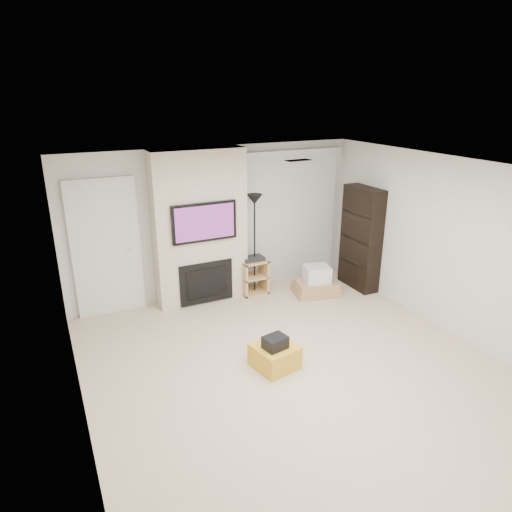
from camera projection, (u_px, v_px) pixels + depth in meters
name	position (u px, v px, depth m)	size (l,w,h in m)	color
floor	(298.00, 371.00, 5.74)	(5.00, 5.50, 0.00)	beige
ceiling	(305.00, 172.00, 4.89)	(5.00, 5.50, 0.00)	white
wall_back	(216.00, 222.00, 7.64)	(5.00, 2.50, 0.00)	silver
wall_left	(73.00, 325.00, 4.29)	(5.50, 2.50, 0.00)	silver
wall_right	(455.00, 249.00, 6.34)	(5.50, 2.50, 0.00)	silver
hvac_vent	(298.00, 160.00, 5.73)	(0.35, 0.18, 0.01)	silver
ottoman	(275.00, 356.00, 5.79)	(0.50, 0.50, 0.30)	gold
black_bag	(275.00, 342.00, 5.66)	(0.28, 0.22, 0.16)	black
fireplace_wall	(200.00, 229.00, 7.32)	(1.50, 0.47, 2.50)	beige
entry_door	(106.00, 249.00, 6.94)	(1.02, 0.11, 2.14)	silver
vertical_blinds	(290.00, 212.00, 8.16)	(1.98, 0.10, 2.37)	silver
floor_lamp	(255.00, 216.00, 7.53)	(0.26, 0.26, 1.73)	black
av_stand	(253.00, 274.00, 7.87)	(0.45, 0.38, 0.66)	tan
box_stack	(316.00, 283.00, 7.87)	(0.87, 0.73, 0.51)	tan
bookshelf	(361.00, 238.00, 7.94)	(0.30, 0.80, 1.80)	black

